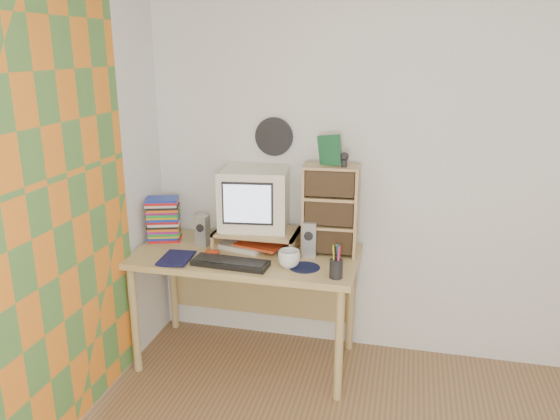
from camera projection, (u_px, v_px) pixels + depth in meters
The scene contains 19 objects.
back_wall at pixel (420, 171), 3.38m from camera, with size 3.50×3.50×0.00m, color white.
curtain at pixel (53, 229), 2.61m from camera, with size 2.20×2.20×0.00m, color orange.
wall_disc at pixel (274, 137), 3.52m from camera, with size 0.25×0.25×0.02m, color black.
desk at pixel (248, 269), 3.51m from camera, with size 1.40×0.70×0.75m.
monitor_riser at pixel (257, 234), 3.47m from camera, with size 0.52×0.30×0.12m.
crt_monitor at pixel (255, 199), 3.46m from camera, with size 0.40×0.40×0.38m, color white.
speaker_left at pixel (203, 231), 3.51m from camera, with size 0.08×0.08×0.20m, color #9D9DA2.
speaker_right at pixel (310, 239), 3.34m from camera, with size 0.08×0.08×0.22m, color #9D9DA2.
keyboard at pixel (230, 263), 3.21m from camera, with size 0.46×0.15×0.03m, color black.
dvd_stack at pixel (163, 219), 3.60m from camera, with size 0.20×0.14×0.29m, color brown, non-canonical shape.
cd_rack at pixel (330, 210), 3.34m from camera, with size 0.33×0.18×0.56m, color tan.
mug at pixel (289, 259), 3.18m from camera, with size 0.13×0.13×0.10m, color white.
diary at pixel (162, 256), 3.31m from camera, with size 0.22×0.16×0.04m, color #11123E.
mousepad at pixel (305, 267), 3.18m from camera, with size 0.18×0.18×0.00m, color black.
pen_cup at pixel (336, 265), 3.02m from camera, with size 0.07×0.07×0.15m, color black, non-canonical shape.
papers at pixel (250, 243), 3.51m from camera, with size 0.33×0.25×0.04m, color silver, non-canonical shape.
red_box at pixel (212, 254), 3.34m from camera, with size 0.08×0.05×0.04m, color #B53313.
game_box at pixel (330, 150), 3.24m from camera, with size 0.14×0.03×0.18m, color #185430.
webcam at pixel (344, 160), 3.20m from camera, with size 0.05×0.05×0.09m, color black, non-canonical shape.
Camera 1 is at (-0.07, -1.67, 1.98)m, focal length 35.00 mm.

